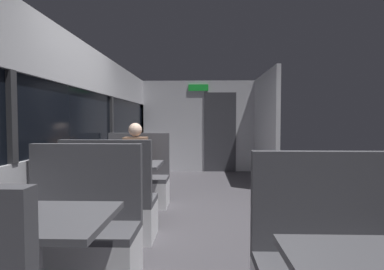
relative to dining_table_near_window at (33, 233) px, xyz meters
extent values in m
cube|color=#423F44|center=(0.89, 2.09, -0.65)|extent=(3.30, 9.20, 0.02)
cube|color=#B2B2B7|center=(-0.56, 2.09, -0.16)|extent=(0.08, 8.40, 0.95)
cube|color=#B2B2B7|center=(-0.56, 2.09, 1.36)|extent=(0.08, 8.40, 0.60)
cube|color=black|center=(-0.57, 2.09, 0.69)|extent=(0.03, 8.40, 0.75)
cube|color=#2D2D30|center=(-0.54, 0.69, 0.69)|extent=(0.06, 0.08, 0.75)
cube|color=#2D2D30|center=(-0.54, 3.49, 0.69)|extent=(0.06, 0.08, 0.75)
cube|color=#2D2D30|center=(-0.54, 6.29, 0.69)|extent=(0.06, 0.08, 0.75)
cube|color=#B2B2B7|center=(0.89, 6.29, 0.51)|extent=(2.90, 0.08, 2.30)
cube|color=#333338|center=(1.44, 6.24, 0.36)|extent=(0.80, 0.04, 2.00)
cube|color=green|center=(0.89, 6.23, 1.48)|extent=(0.50, 0.03, 0.16)
cube|color=#B2B2B7|center=(2.34, 5.09, 0.51)|extent=(0.08, 2.40, 2.30)
cube|color=#4C4C51|center=(0.00, 0.00, 0.08)|extent=(0.90, 0.70, 0.04)
cube|color=silver|center=(0.00, 0.66, -0.44)|extent=(0.95, 0.50, 0.39)
cube|color=#47474C|center=(0.00, 0.66, -0.22)|extent=(0.95, 0.50, 0.06)
cube|color=#47474C|center=(0.00, 0.87, 0.14)|extent=(0.95, 0.08, 0.65)
cylinder|color=#9E9EA3|center=(0.00, 2.28, -0.29)|extent=(0.10, 0.10, 0.70)
cube|color=#4C4C51|center=(0.00, 2.28, 0.08)|extent=(0.90, 0.70, 0.04)
cube|color=silver|center=(0.00, 1.62, -0.44)|extent=(0.95, 0.50, 0.39)
cube|color=#47474C|center=(0.00, 1.62, -0.22)|extent=(0.95, 0.50, 0.06)
cube|color=#47474C|center=(0.00, 1.41, 0.14)|extent=(0.95, 0.08, 0.65)
cube|color=silver|center=(0.00, 2.94, -0.44)|extent=(0.95, 0.50, 0.39)
cube|color=#47474C|center=(0.00, 2.94, -0.22)|extent=(0.95, 0.50, 0.06)
cube|color=#47474C|center=(0.00, 3.15, 0.14)|extent=(0.95, 0.08, 0.65)
cube|color=#47474C|center=(1.79, 0.06, -0.22)|extent=(0.95, 0.50, 0.06)
cube|color=#47474C|center=(1.79, 0.27, 0.14)|extent=(0.95, 0.08, 0.65)
cube|color=#26262D|center=(0.00, 2.94, -0.41)|extent=(0.30, 0.36, 0.45)
cube|color=#8C664C|center=(0.00, 2.89, 0.11)|extent=(0.34, 0.22, 0.60)
sphere|color=beige|center=(0.00, 2.87, 0.52)|extent=(0.20, 0.20, 0.20)
cylinder|color=#8C664C|center=(-0.20, 2.71, 0.13)|extent=(0.07, 0.28, 0.07)
cylinder|color=#8C664C|center=(0.20, 2.71, 0.13)|extent=(0.07, 0.28, 0.07)
camera|label=1|loc=(0.99, -1.80, 0.66)|focal=29.72mm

